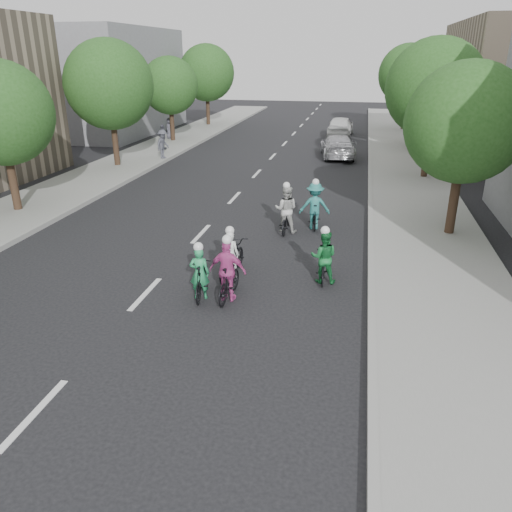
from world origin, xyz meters
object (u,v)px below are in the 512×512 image
(cyclist_0, at_px, (231,258))
(follow_car_lead, at_px, (338,146))
(cyclist_3, at_px, (324,261))
(spectator_0, at_px, (163,144))
(cyclist_4, at_px, (201,277))
(cyclist_5, at_px, (228,276))
(cyclist_2, at_px, (315,209))
(follow_car_trail, at_px, (340,126))
(spectator_2, at_px, (170,128))
(spectator_1, at_px, (163,137))
(cyclist_1, at_px, (286,214))

(cyclist_0, distance_m, follow_car_lead, 19.07)
(cyclist_3, relative_size, spectator_0, 0.99)
(cyclist_4, bearing_deg, spectator_0, -74.11)
(cyclist_4, distance_m, follow_car_lead, 20.60)
(cyclist_5, bearing_deg, cyclist_2, -100.49)
(cyclist_2, distance_m, follow_car_trail, 22.88)
(cyclist_2, xyz_separation_m, spectator_0, (-10.26, 10.81, 0.26))
(cyclist_4, height_order, spectator_0, spectator_0)
(follow_car_lead, distance_m, spectator_0, 10.84)
(cyclist_2, distance_m, cyclist_5, 6.55)
(spectator_0, bearing_deg, follow_car_lead, -61.92)
(cyclist_0, bearing_deg, cyclist_3, -171.04)
(cyclist_3, distance_m, spectator_2, 26.38)
(cyclist_4, xyz_separation_m, follow_car_lead, (2.47, 20.45, 0.13))
(spectator_0, bearing_deg, spectator_2, 28.33)
(cyclist_2, bearing_deg, follow_car_lead, -98.29)
(follow_car_lead, bearing_deg, spectator_2, -25.77)
(cyclist_0, height_order, cyclist_5, cyclist_5)
(cyclist_0, bearing_deg, spectator_1, -57.81)
(cyclist_3, xyz_separation_m, spectator_0, (-10.98, 15.49, 0.37))
(spectator_1, bearing_deg, follow_car_lead, -97.75)
(cyclist_2, distance_m, cyclist_3, 4.74)
(cyclist_1, xyz_separation_m, cyclist_3, (1.70, -4.08, -0.03))
(cyclist_1, relative_size, spectator_2, 1.25)
(follow_car_lead, height_order, spectator_2, spectator_2)
(cyclist_3, bearing_deg, spectator_0, -57.55)
(follow_car_lead, bearing_deg, cyclist_3, 83.68)
(cyclist_0, height_order, cyclist_1, cyclist_1)
(cyclist_0, relative_size, spectator_1, 1.24)
(spectator_1, height_order, spectator_2, spectator_1)
(cyclist_3, xyz_separation_m, spectator_1, (-12.15, 18.45, 0.32))
(cyclist_5, bearing_deg, cyclist_4, 4.92)
(cyclist_0, relative_size, follow_car_lead, 0.42)
(spectator_1, bearing_deg, spectator_2, 5.85)
(follow_car_lead, xyz_separation_m, spectator_1, (-11.50, -0.34, 0.26))
(cyclist_2, bearing_deg, spectator_1, -58.32)
(cyclist_4, xyz_separation_m, follow_car_trail, (2.20, 29.23, 0.21))
(cyclist_2, relative_size, cyclist_5, 1.03)
(follow_car_lead, distance_m, spectator_2, 13.29)
(cyclist_5, height_order, spectator_1, cyclist_5)
(cyclist_3, xyz_separation_m, follow_car_lead, (-0.66, 18.78, 0.06))
(follow_car_trail, height_order, spectator_1, spectator_1)
(cyclist_1, distance_m, cyclist_3, 4.42)
(cyclist_2, relative_size, follow_car_lead, 0.39)
(cyclist_5, bearing_deg, follow_car_trail, -88.77)
(cyclist_3, relative_size, cyclist_4, 1.01)
(cyclist_0, distance_m, cyclist_1, 4.37)
(cyclist_4, bearing_deg, follow_car_trail, -103.00)
(follow_car_trail, height_order, spectator_0, spectator_0)
(cyclist_0, relative_size, follow_car_trail, 0.44)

